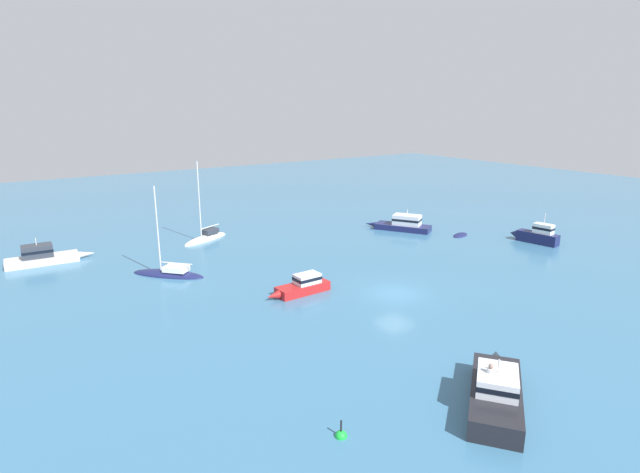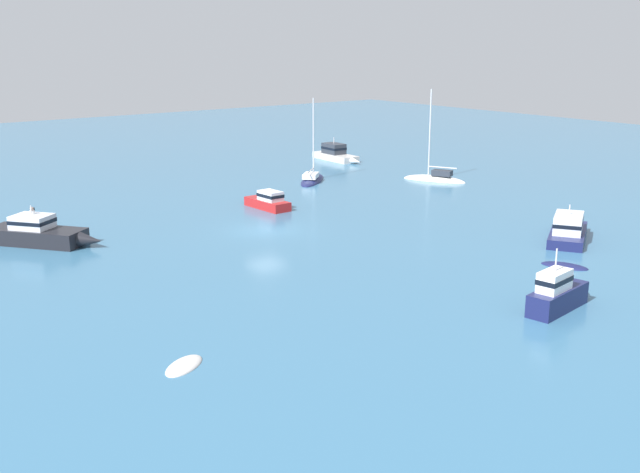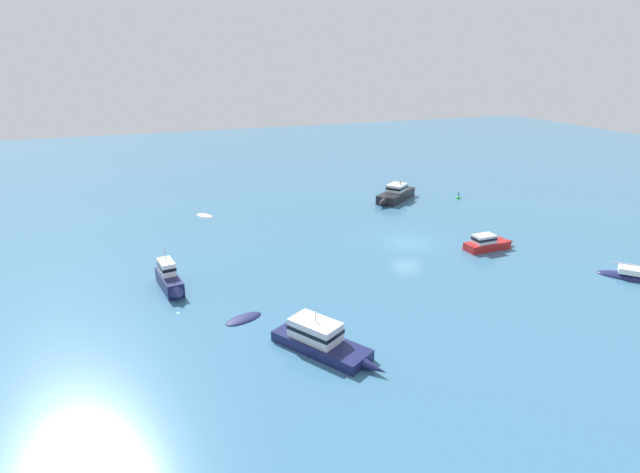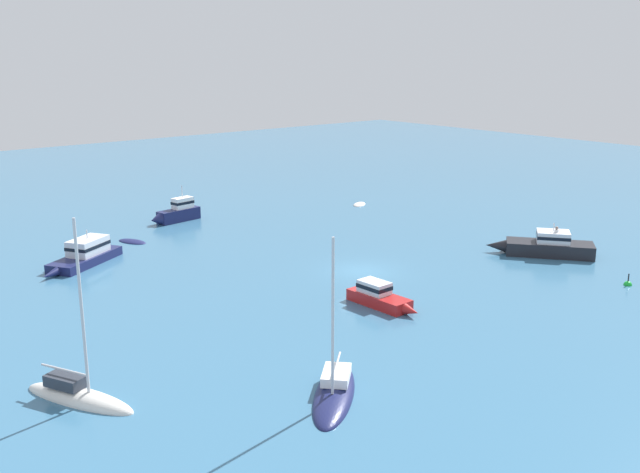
% 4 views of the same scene
% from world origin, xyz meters
% --- Properties ---
extents(ground_plane, '(160.00, 160.00, 0.00)m').
position_xyz_m(ground_plane, '(0.00, 0.00, 0.00)').
color(ground_plane, teal).
extents(motor_cruiser, '(1.88, 5.07, 3.15)m').
position_xyz_m(motor_cruiser, '(-21.46, -2.59, 0.81)').
color(motor_cruiser, '#191E4C').
rests_on(motor_cruiser, ground).
extents(launch, '(7.27, 2.25, 2.38)m').
position_xyz_m(launch, '(20.88, -22.88, 0.67)').
color(launch, silver).
rests_on(launch, ground).
extents(yacht, '(5.90, 3.69, 8.73)m').
position_xyz_m(yacht, '(5.92, -22.42, 0.14)').
color(yacht, silver).
rests_on(yacht, ground).
extents(yacht_1, '(5.53, 5.84, 7.80)m').
position_xyz_m(yacht_1, '(12.68, -13.52, 0.11)').
color(yacht_1, '#191E4C').
rests_on(yacht_1, ground).
extents(powerboat, '(7.16, 5.95, 2.47)m').
position_xyz_m(powerboat, '(5.77, 13.24, 0.72)').
color(powerboat, black).
rests_on(powerboat, ground).
extents(cabin_cruiser, '(5.13, 1.63, 1.41)m').
position_xyz_m(cabin_cruiser, '(5.72, -3.94, 0.57)').
color(cabin_cruiser, '#B21E1E').
rests_on(cabin_cruiser, ground).
extents(rib, '(2.92, 2.07, 0.36)m').
position_xyz_m(rib, '(-17.40, -8.81, 0.00)').
color(rib, '#191E4C').
rests_on(rib, ground).
extents(cabin_cruiser_1, '(5.06, 7.12, 2.39)m').
position_xyz_m(cabin_cruiser_1, '(-13.97, -14.00, 0.71)').
color(cabin_cruiser_1, '#191E4C').
rests_on(cabin_cruiser_1, ground).
extents(channel_buoy, '(0.53, 0.53, 1.04)m').
position_xyz_m(channel_buoy, '(13.26, 11.17, 0.01)').
color(channel_buoy, green).
rests_on(channel_buoy, ground).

